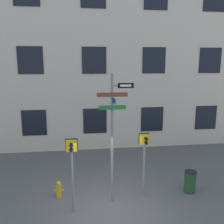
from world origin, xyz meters
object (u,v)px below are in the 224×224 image
at_px(pedestrian_signal_right, 145,148).
at_px(fire_hydrant, 59,189).
at_px(pedestrian_signal_left, 72,156).
at_px(street_sign_pole, 114,128).
at_px(trash_bin, 190,181).

distance_m(pedestrian_signal_right, fire_hydrant, 3.63).
relative_size(pedestrian_signal_left, fire_hydrant, 4.01).
bearing_deg(pedestrian_signal_right, pedestrian_signal_left, -165.81).
relative_size(street_sign_pole, trash_bin, 5.39).
height_order(pedestrian_signal_left, pedestrian_signal_right, pedestrian_signal_left).
relative_size(fire_hydrant, trash_bin, 0.74).
distance_m(pedestrian_signal_left, trash_bin, 4.89).
relative_size(street_sign_pole, pedestrian_signal_right, 1.91).
bearing_deg(fire_hydrant, trash_bin, -3.29).
xyz_separation_m(pedestrian_signal_left, pedestrian_signal_right, (2.67, 0.67, -0.10)).
height_order(street_sign_pole, pedestrian_signal_left, street_sign_pole).
height_order(street_sign_pole, pedestrian_signal_right, street_sign_pole).
bearing_deg(street_sign_pole, fire_hydrant, 165.16).
bearing_deg(fire_hydrant, pedestrian_signal_left, -61.23).
relative_size(pedestrian_signal_right, trash_bin, 2.83).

